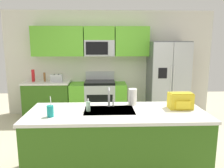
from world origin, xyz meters
TOP-DOWN VIEW (x-y plane):
  - ground_plane at (0.00, 0.00)m, footprint 9.00×9.00m
  - kitchen_wall_unit at (-0.14, 2.08)m, footprint 5.20×0.43m
  - back_counter at (-1.52, 1.80)m, footprint 1.10×0.63m
  - range_oven at (-0.28, 1.80)m, footprint 1.36×0.61m
  - refrigerator at (1.40, 1.73)m, footprint 0.90×0.76m
  - island_counter at (0.02, -0.60)m, footprint 2.39×0.93m
  - toaster at (-1.27, 1.75)m, footprint 0.28×0.16m
  - pepper_mill at (-1.57, 1.80)m, footprint 0.05×0.05m
  - bottle_red at (-1.84, 1.82)m, footprint 0.08×0.08m
  - sink_faucet at (-0.07, -0.41)m, footprint 0.08×0.21m
  - drink_cup_teal at (-0.81, -0.79)m, footprint 0.08×0.08m
  - soap_dispenser at (-0.36, -0.58)m, footprint 0.06×0.06m
  - paper_towel_roll at (0.28, -0.29)m, footprint 0.12×0.12m
  - backpack at (0.92, -0.51)m, footprint 0.32×0.22m

SIDE VIEW (x-z plane):
  - ground_plane at x=0.00m, z-range 0.00..0.00m
  - range_oven at x=-0.28m, z-range -0.11..0.99m
  - back_counter at x=-1.52m, z-range 0.00..0.90m
  - island_counter at x=0.02m, z-range 0.00..0.90m
  - refrigerator at x=1.40m, z-range 0.00..1.85m
  - soap_dispenser at x=-0.36m, z-range 0.88..1.05m
  - drink_cup_teal at x=-0.81m, z-range 0.84..1.10m
  - toaster at x=-1.27m, z-range 0.90..1.08m
  - pepper_mill at x=-1.57m, z-range 0.90..1.12m
  - backpack at x=0.92m, z-range 0.90..1.13m
  - paper_towel_roll at x=0.28m, z-range 0.90..1.14m
  - bottle_red at x=-1.84m, z-range 0.90..1.19m
  - sink_faucet at x=-0.07m, z-range 0.93..1.21m
  - kitchen_wall_unit at x=-0.14m, z-range 0.17..2.77m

